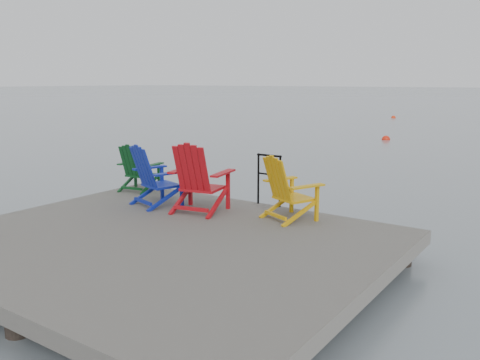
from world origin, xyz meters
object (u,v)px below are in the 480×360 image
Objects in this scene: chair_yellow at (288,188)px; buoy_b at (393,118)px; chair_blue at (154,175)px; handrail at (269,175)px; chair_green at (137,168)px; chair_red at (198,178)px; buoy_a at (386,140)px.

chair_yellow is 30.59m from buoy_b.
chair_blue reaches higher than chair_yellow.
handrail is at bearing -75.90° from buoy_b.
chair_blue reaches higher than handrail.
buoy_b is at bearing 89.76° from chair_green.
chair_blue reaches higher than buoy_b.
chair_yellow is 3.11× the size of buoy_b.
chair_blue is 1.05× the size of chair_yellow.
buoy_a is at bearing 86.98° from chair_red.
chair_red is 30.67m from buoy_b.
buoy_a is (-3.83, 15.84, -1.01)m from chair_yellow.
chair_green reaches higher than buoy_b.
chair_yellow is 16.33m from buoy_a.
chair_yellow is at bearing -40.97° from handrail.
buoy_a is at bearing -73.13° from buoy_b.
chair_blue reaches higher than chair_green.
chair_yellow is (2.36, 0.51, -0.02)m from chair_blue.
chair_red reaches higher than buoy_b.
chair_red is at bearing 20.91° from chair_blue.
buoy_a is at bearing 82.37° from chair_green.
buoy_b is (-5.62, 30.03, -1.03)m from chair_blue.
chair_green reaches higher than buoy_a.
chair_red reaches higher than buoy_a.
chair_yellow is at bearing 28.25° from chair_blue.
chair_red is at bearing -139.96° from chair_yellow.
chair_red is (0.92, 0.08, 0.05)m from chair_blue.
chair_yellow reaches higher than chair_green.
chair_green is 15.72m from buoy_a.
buoy_b is (-7.98, 29.51, -1.01)m from chair_yellow.
handrail is at bearing 162.32° from chair_yellow.
buoy_b is (-4.15, 13.67, 0.00)m from buoy_a.
chair_green is 1.29m from chair_blue.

